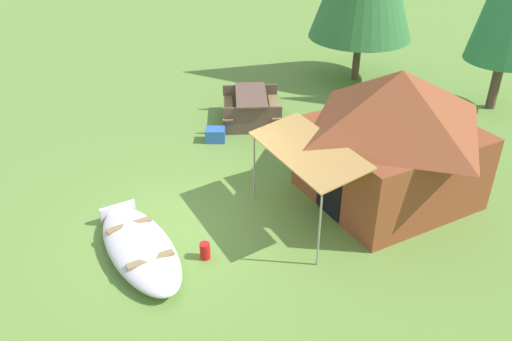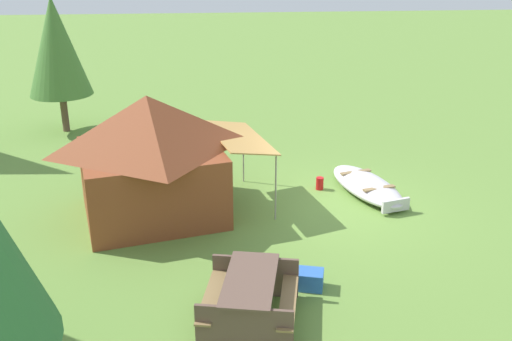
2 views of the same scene
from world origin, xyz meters
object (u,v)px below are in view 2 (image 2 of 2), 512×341
object	(u,v)px
cooler_box	(310,279)
pine_tree_far_center	(56,46)
beached_rowboat	(367,185)
canvas_cabin_tent	(151,155)
fuel_can	(320,183)
picnic_table	(250,294)

from	to	relation	value
cooler_box	pine_tree_far_center	world-z (taller)	pine_tree_far_center
beached_rowboat	cooler_box	size ratio (longest dim) A/B	6.21
beached_rowboat	canvas_cabin_tent	xyz separation A→B (m)	(-0.71, 5.19, 1.25)
cooler_box	pine_tree_far_center	size ratio (longest dim) A/B	0.11
beached_rowboat	pine_tree_far_center	world-z (taller)	pine_tree_far_center
beached_rowboat	pine_tree_far_center	size ratio (longest dim) A/B	0.69
canvas_cabin_tent	cooler_box	world-z (taller)	canvas_cabin_tent
fuel_can	pine_tree_far_center	size ratio (longest dim) A/B	0.07
beached_rowboat	pine_tree_far_center	distance (m)	10.69
cooler_box	pine_tree_far_center	distance (m)	12.13
picnic_table	fuel_can	size ratio (longest dim) A/B	6.26
picnic_table	cooler_box	distance (m)	1.48
beached_rowboat	cooler_box	xyz separation A→B (m)	(-4.08, 2.17, -0.03)
fuel_can	pine_tree_far_center	world-z (taller)	pine_tree_far_center
canvas_cabin_tent	fuel_can	world-z (taller)	canvas_cabin_tent
beached_rowboat	canvas_cabin_tent	bearing A→B (deg)	97.77
beached_rowboat	fuel_can	distance (m)	1.17
canvas_cabin_tent	fuel_can	xyz separation A→B (m)	(1.05, -4.07, -1.29)
picnic_table	fuel_can	distance (m)	5.73
beached_rowboat	fuel_can	world-z (taller)	beached_rowboat
picnic_table	pine_tree_far_center	bearing A→B (deg)	25.58
beached_rowboat	cooler_box	bearing A→B (deg)	151.95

